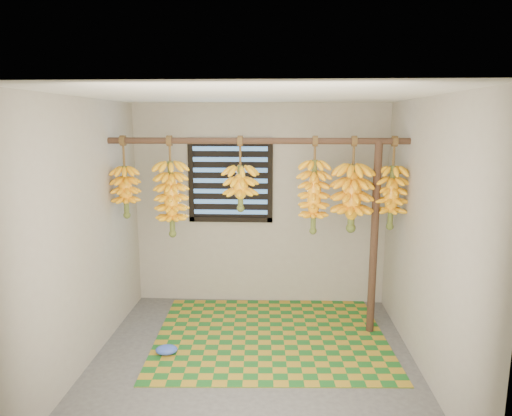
# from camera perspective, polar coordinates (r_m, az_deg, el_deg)

# --- Properties ---
(floor) EXTENTS (3.00, 3.00, 0.01)m
(floor) POSITION_cam_1_polar(r_m,az_deg,el_deg) (4.45, -0.38, -18.82)
(floor) COLOR #484848
(floor) RESTS_ON ground
(ceiling) EXTENTS (3.00, 3.00, 0.01)m
(ceiling) POSITION_cam_1_polar(r_m,az_deg,el_deg) (3.87, -0.42, 13.96)
(ceiling) COLOR silver
(ceiling) RESTS_ON wall_back
(wall_back) EXTENTS (3.00, 0.01, 2.40)m
(wall_back) POSITION_cam_1_polar(r_m,az_deg,el_deg) (5.46, 0.51, 0.33)
(wall_back) COLOR gray
(wall_back) RESTS_ON floor
(wall_left) EXTENTS (0.01, 3.00, 2.40)m
(wall_left) POSITION_cam_1_polar(r_m,az_deg,el_deg) (4.34, -20.68, -3.12)
(wall_left) COLOR gray
(wall_left) RESTS_ON floor
(wall_right) EXTENTS (0.01, 3.00, 2.40)m
(wall_right) POSITION_cam_1_polar(r_m,az_deg,el_deg) (4.18, 20.69, -3.62)
(wall_right) COLOR gray
(wall_right) RESTS_ON floor
(window) EXTENTS (1.00, 0.04, 1.00)m
(window) POSITION_cam_1_polar(r_m,az_deg,el_deg) (5.41, -3.21, 3.43)
(window) COLOR black
(window) RESTS_ON wall_back
(hanging_pole) EXTENTS (3.00, 0.06, 0.06)m
(hanging_pole) POSITION_cam_1_polar(r_m,az_deg,el_deg) (4.57, 0.10, 8.39)
(hanging_pole) COLOR #462E20
(hanging_pole) RESTS_ON wall_left
(support_post) EXTENTS (0.08, 0.08, 2.00)m
(support_post) POSITION_cam_1_polar(r_m,az_deg,el_deg) (4.81, 14.55, -3.90)
(support_post) COLOR #462E20
(support_post) RESTS_ON floor
(woven_mat) EXTENTS (2.42, 1.98, 0.01)m
(woven_mat) POSITION_cam_1_polar(r_m,az_deg,el_deg) (4.91, 1.84, -15.66)
(woven_mat) COLOR #1C5F20
(woven_mat) RESTS_ON floor
(plastic_bag) EXTENTS (0.23, 0.18, 0.09)m
(plastic_bag) POSITION_cam_1_polar(r_m,az_deg,el_deg) (4.62, -11.12, -16.99)
(plastic_bag) COLOR blue
(plastic_bag) RESTS_ON woven_mat
(banana_bunch_a) EXTENTS (0.28, 0.28, 0.84)m
(banana_bunch_a) POSITION_cam_1_polar(r_m,az_deg,el_deg) (4.87, -15.98, 1.99)
(banana_bunch_a) COLOR brown
(banana_bunch_a) RESTS_ON hanging_pole
(banana_bunch_b) EXTENTS (0.34, 0.34, 1.03)m
(banana_bunch_b) POSITION_cam_1_polar(r_m,az_deg,el_deg) (4.75, -10.52, 1.14)
(banana_bunch_b) COLOR brown
(banana_bunch_b) RESTS_ON hanging_pole
(banana_bunch_c) EXTENTS (0.33, 0.33, 0.75)m
(banana_bunch_c) POSITION_cam_1_polar(r_m,az_deg,el_deg) (4.62, -1.95, 2.52)
(banana_bunch_c) COLOR brown
(banana_bunch_c) RESTS_ON hanging_pole
(banana_bunch_d) EXTENTS (0.32, 0.32, 0.98)m
(banana_bunch_d) POSITION_cam_1_polar(r_m,az_deg,el_deg) (4.63, 7.23, 1.40)
(banana_bunch_d) COLOR brown
(banana_bunch_d) RESTS_ON hanging_pole
(banana_bunch_e) EXTENTS (0.38, 0.38, 0.95)m
(banana_bunch_e) POSITION_cam_1_polar(r_m,az_deg,el_deg) (4.68, 11.90, 1.28)
(banana_bunch_e) COLOR brown
(banana_bunch_e) RESTS_ON hanging_pole
(banana_bunch_f) EXTENTS (0.31, 0.31, 0.93)m
(banana_bunch_f) POSITION_cam_1_polar(r_m,az_deg,el_deg) (4.75, 16.57, 1.29)
(banana_bunch_f) COLOR brown
(banana_bunch_f) RESTS_ON hanging_pole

